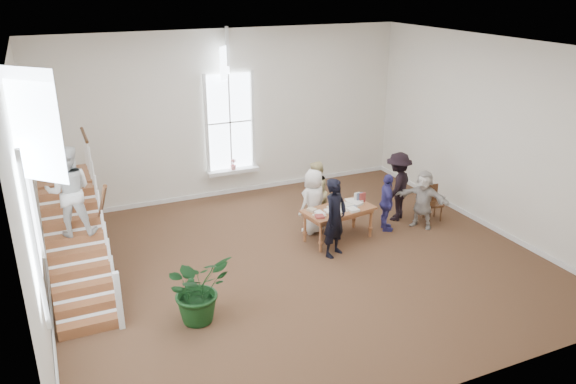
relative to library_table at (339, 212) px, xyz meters
name	(u,v)px	position (x,y,z in m)	size (l,w,h in m)	color
ground	(299,261)	(-1.30, -0.63, -0.69)	(10.00, 10.00, 0.00)	#47271B
room_shell	(233,180)	(-1.30, 3.76, -0.29)	(10.49, 10.00, 10.00)	silver
staircase	(73,212)	(-5.65, 0.12, 0.93)	(1.10, 4.10, 2.92)	brown
library_table	(339,212)	(0.00, 0.00, 0.00)	(1.74, 1.05, 0.83)	brown
police_officer	(335,218)	(-0.46, -0.65, 0.20)	(0.65, 0.42, 1.77)	black
elderly_woman	(313,201)	(-0.36, 0.60, 0.09)	(0.76, 0.50, 1.56)	silver
person_yellow	(315,192)	(-0.06, 1.10, 0.09)	(0.76, 0.59, 1.57)	#CCBC7F
woman_cluster_a	(387,203)	(1.29, -0.02, 0.02)	(0.83, 0.35, 1.41)	navy
woman_cluster_b	(398,187)	(1.89, 0.43, 0.18)	(1.12, 0.65, 1.74)	black
woman_cluster_c	(423,199)	(2.19, -0.22, 0.03)	(1.34, 0.43, 1.44)	#BAB1A7
floor_plant	(198,288)	(-3.85, -1.87, -0.06)	(1.14, 0.98, 1.26)	#113614
side_chair	(432,201)	(2.71, 0.09, -0.20)	(0.43, 0.43, 0.88)	#391B0F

